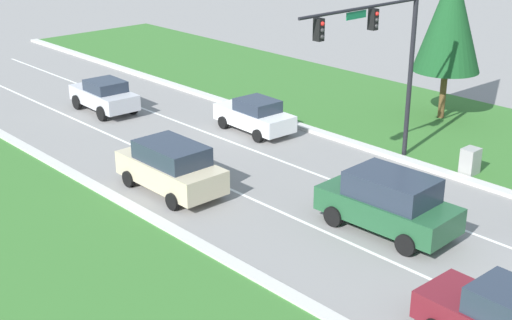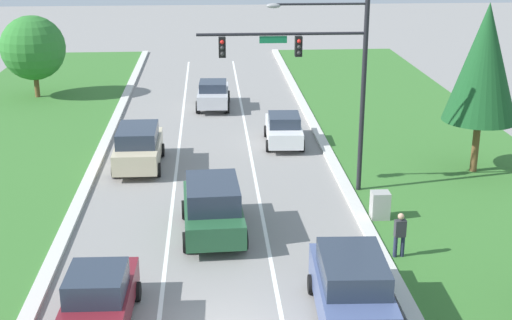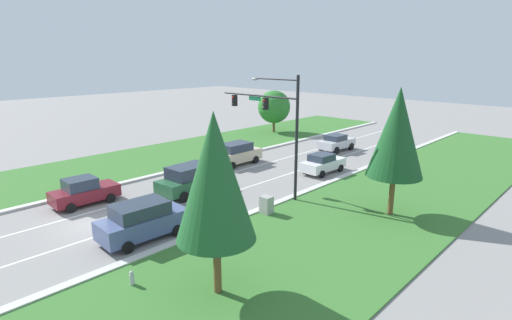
{
  "view_description": "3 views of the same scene",
  "coord_description": "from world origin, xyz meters",
  "px_view_note": "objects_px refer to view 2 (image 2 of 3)",
  "views": [
    {
      "loc": [
        -18.3,
        -5.94,
        11.05
      ],
      "look_at": [
        -0.69,
        13.18,
        1.01
      ],
      "focal_mm": 50.0,
      "sensor_mm": 36.0,
      "label": 1
    },
    {
      "loc": [
        -0.18,
        -17.16,
        11.19
      ],
      "look_at": [
        1.7,
        10.87,
        1.58
      ],
      "focal_mm": 50.0,
      "sensor_mm": 36.0,
      "label": 2
    },
    {
      "loc": [
        21.61,
        -9.04,
        9.35
      ],
      "look_at": [
        1.11,
        12.53,
        1.65
      ],
      "focal_mm": 28.0,
      "sensor_mm": 36.0,
      "label": 3
    }
  ],
  "objects_px": {
    "conifer_far_right_tree": "(484,63)",
    "oak_near_left_tree": "(33,48)",
    "slate_blue_suv": "(351,286)",
    "burgundy_sedan": "(99,298)",
    "white_sedan": "(284,129)",
    "champagne_suv": "(138,146)",
    "traffic_signal_mast": "(318,67)",
    "forest_suv": "(213,207)",
    "silver_sedan": "(213,94)",
    "utility_cabinet": "(380,206)",
    "pedestrian": "(400,234)"
  },
  "relations": [
    {
      "from": "oak_near_left_tree",
      "to": "champagne_suv",
      "type": "bearing_deg",
      "value": -60.99
    },
    {
      "from": "champagne_suv",
      "to": "forest_suv",
      "type": "height_order",
      "value": "forest_suv"
    },
    {
      "from": "pedestrian",
      "to": "oak_near_left_tree",
      "type": "relative_size",
      "value": 0.32
    },
    {
      "from": "traffic_signal_mast",
      "to": "white_sedan",
      "type": "height_order",
      "value": "traffic_signal_mast"
    },
    {
      "from": "slate_blue_suv",
      "to": "oak_near_left_tree",
      "type": "height_order",
      "value": "oak_near_left_tree"
    },
    {
      "from": "forest_suv",
      "to": "silver_sedan",
      "type": "height_order",
      "value": "forest_suv"
    },
    {
      "from": "conifer_far_right_tree",
      "to": "oak_near_left_tree",
      "type": "bearing_deg",
      "value": 145.63
    },
    {
      "from": "burgundy_sedan",
      "to": "pedestrian",
      "type": "bearing_deg",
      "value": 21.75
    },
    {
      "from": "utility_cabinet",
      "to": "pedestrian",
      "type": "xyz_separation_m",
      "value": [
        -0.11,
        -3.32,
        0.36
      ]
    },
    {
      "from": "conifer_far_right_tree",
      "to": "silver_sedan",
      "type": "bearing_deg",
      "value": 133.28
    },
    {
      "from": "slate_blue_suv",
      "to": "burgundy_sedan",
      "type": "height_order",
      "value": "slate_blue_suv"
    },
    {
      "from": "utility_cabinet",
      "to": "conifer_far_right_tree",
      "type": "bearing_deg",
      "value": 42.31
    },
    {
      "from": "slate_blue_suv",
      "to": "silver_sedan",
      "type": "height_order",
      "value": "slate_blue_suv"
    },
    {
      "from": "traffic_signal_mast",
      "to": "pedestrian",
      "type": "distance_m",
      "value": 8.08
    },
    {
      "from": "slate_blue_suv",
      "to": "conifer_far_right_tree",
      "type": "relative_size",
      "value": 0.6
    },
    {
      "from": "traffic_signal_mast",
      "to": "pedestrian",
      "type": "bearing_deg",
      "value": -72.95
    },
    {
      "from": "silver_sedan",
      "to": "conifer_far_right_tree",
      "type": "bearing_deg",
      "value": -44.48
    },
    {
      "from": "white_sedan",
      "to": "champagne_suv",
      "type": "xyz_separation_m",
      "value": [
        -7.17,
        -3.06,
        0.19
      ]
    },
    {
      "from": "champagne_suv",
      "to": "conifer_far_right_tree",
      "type": "relative_size",
      "value": 0.6
    },
    {
      "from": "silver_sedan",
      "to": "utility_cabinet",
      "type": "bearing_deg",
      "value": -68.2
    },
    {
      "from": "slate_blue_suv",
      "to": "conifer_far_right_tree",
      "type": "bearing_deg",
      "value": 58.53
    },
    {
      "from": "traffic_signal_mast",
      "to": "burgundy_sedan",
      "type": "xyz_separation_m",
      "value": [
        -7.7,
        -9.99,
        -4.58
      ]
    },
    {
      "from": "conifer_far_right_tree",
      "to": "burgundy_sedan",
      "type": "bearing_deg",
      "value": -142.04
    },
    {
      "from": "utility_cabinet",
      "to": "pedestrian",
      "type": "relative_size",
      "value": 0.68
    },
    {
      "from": "champagne_suv",
      "to": "silver_sedan",
      "type": "distance_m",
      "value": 11.32
    },
    {
      "from": "oak_near_left_tree",
      "to": "white_sedan",
      "type": "bearing_deg",
      "value": -36.29
    },
    {
      "from": "forest_suv",
      "to": "oak_near_left_tree",
      "type": "xyz_separation_m",
      "value": [
        -11.2,
        21.78,
        2.21
      ]
    },
    {
      "from": "forest_suv",
      "to": "slate_blue_suv",
      "type": "bearing_deg",
      "value": -59.66
    },
    {
      "from": "white_sedan",
      "to": "champagne_suv",
      "type": "relative_size",
      "value": 0.91
    },
    {
      "from": "slate_blue_suv",
      "to": "pedestrian",
      "type": "height_order",
      "value": "slate_blue_suv"
    },
    {
      "from": "white_sedan",
      "to": "champagne_suv",
      "type": "bearing_deg",
      "value": -154.48
    },
    {
      "from": "pedestrian",
      "to": "slate_blue_suv",
      "type": "bearing_deg",
      "value": 52.29
    },
    {
      "from": "white_sedan",
      "to": "slate_blue_suv",
      "type": "height_order",
      "value": "slate_blue_suv"
    },
    {
      "from": "traffic_signal_mast",
      "to": "utility_cabinet",
      "type": "height_order",
      "value": "traffic_signal_mast"
    },
    {
      "from": "white_sedan",
      "to": "burgundy_sedan",
      "type": "xyz_separation_m",
      "value": [
        -7.07,
        -16.88,
        0.06
      ]
    },
    {
      "from": "traffic_signal_mast",
      "to": "white_sedan",
      "type": "xyz_separation_m",
      "value": [
        -0.63,
        6.89,
        -4.64
      ]
    },
    {
      "from": "forest_suv",
      "to": "conifer_far_right_tree",
      "type": "distance_m",
      "value": 14.0
    },
    {
      "from": "slate_blue_suv",
      "to": "burgundy_sedan",
      "type": "relative_size",
      "value": 1.12
    },
    {
      "from": "white_sedan",
      "to": "slate_blue_suv",
      "type": "relative_size",
      "value": 0.91
    },
    {
      "from": "conifer_far_right_tree",
      "to": "champagne_suv",
      "type": "bearing_deg",
      "value": 173.2
    },
    {
      "from": "traffic_signal_mast",
      "to": "slate_blue_suv",
      "type": "distance_m",
      "value": 11.0
    },
    {
      "from": "champagne_suv",
      "to": "pedestrian",
      "type": "relative_size",
      "value": 2.77
    },
    {
      "from": "champagne_suv",
      "to": "burgundy_sedan",
      "type": "distance_m",
      "value": 13.82
    },
    {
      "from": "champagne_suv",
      "to": "oak_near_left_tree",
      "type": "xyz_separation_m",
      "value": [
        -7.79,
        14.05,
        2.27
      ]
    },
    {
      "from": "white_sedan",
      "to": "oak_near_left_tree",
      "type": "bearing_deg",
      "value": 146.09
    },
    {
      "from": "white_sedan",
      "to": "silver_sedan",
      "type": "distance_m",
      "value": 8.45
    },
    {
      "from": "forest_suv",
      "to": "silver_sedan",
      "type": "bearing_deg",
      "value": 86.98
    },
    {
      "from": "white_sedan",
      "to": "pedestrian",
      "type": "xyz_separation_m",
      "value": [
        2.6,
        -13.3,
        0.12
      ]
    },
    {
      "from": "utility_cabinet",
      "to": "oak_near_left_tree",
      "type": "relative_size",
      "value": 0.22
    },
    {
      "from": "traffic_signal_mast",
      "to": "conifer_far_right_tree",
      "type": "relative_size",
      "value": 1.07
    }
  ]
}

